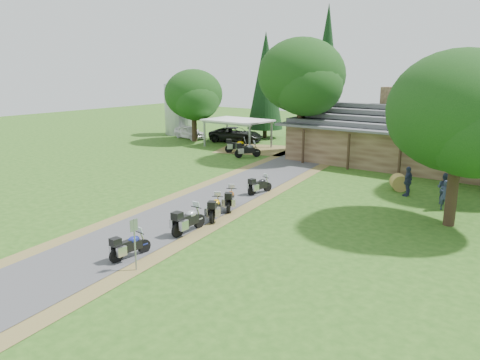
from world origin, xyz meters
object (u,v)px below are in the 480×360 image
Objects in this scene: motorcycle_row_c at (215,207)px; motorcycle_row_e at (260,184)px; car_white_sedan at (190,130)px; lodge at (420,136)px; carport at (238,133)px; motorcycle_row_a at (130,244)px; car_dark_suv at (236,131)px; motorcycle_carport_a at (238,145)px; motorcycle_row_b at (189,219)px; motorcycle_row_d at (230,198)px; silo at (178,107)px; motorcycle_carport_b at (248,149)px; hay_bale at (399,183)px.

motorcycle_row_e is at bearing -17.00° from motorcycle_row_c.
car_white_sedan reaches higher than motorcycle_row_c.
lodge is 17.39m from carport.
motorcycle_row_a is at bearing 157.44° from motorcycle_row_c.
car_white_sedan is 0.89× the size of car_dark_suv.
lodge reaches higher than motorcycle_row_c.
car_white_sedan is 2.83× the size of motorcycle_row_c.
motorcycle_row_a is 25.12m from motorcycle_carport_a.
motorcycle_carport_a is (-10.80, 16.31, 0.07)m from motorcycle_row_c.
car_dark_suv is 3.02× the size of motorcycle_row_b.
car_dark_suv reaches higher than motorcycle_row_d.
car_white_sedan is 33.80m from motorcycle_row_a.
lodge reaches higher than motorcycle_row_d.
carport is at bearing 28.92° from motorcycle_row_b.
motorcycle_row_e is (19.58, -14.72, -0.31)m from car_white_sedan.
silo is 3.00× the size of motorcycle_carport_a.
motorcycle_row_e is at bearing -158.26° from car_dark_suv.
carport is 3.60× the size of motorcycle_row_e.
car_white_sedan is (-7.70, 1.28, -0.46)m from carport.
motorcycle_carport_b is at bearing 3.23° from motorcycle_row_c.
motorcycle_row_d is 0.89× the size of motorcycle_carport_b.
motorcycle_row_e is at bearing 11.84° from motorcycle_row_a.
motorcycle_carport_b is at bearing 51.10° from motorcycle_row_e.
hay_bale is (20.83, -9.94, -0.65)m from car_dark_suv.
motorcycle_row_b is at bearing -159.12° from motorcycle_row_e.
motorcycle_row_c is 17.44m from motorcycle_carport_b.
carport is 5.73m from motorcycle_carport_b.
lodge is at bearing -79.83° from car_white_sedan.
lodge reaches higher than motorcycle_row_b.
car_white_sedan is 3.11× the size of motorcycle_row_e.
silo reaches higher than motorcycle_row_c.
car_dark_suv is at bearing 175.93° from lodge.
lodge is 15.66m from motorcycle_row_e.
motorcycle_carport_b reaches higher than motorcycle_row_c.
motorcycle_row_c is at bearing -42.61° from silo.
motorcycle_carport_b reaches higher than motorcycle_row_b.
motorcycle_row_d is at bearing 11.34° from motorcycle_row_a.
motorcycle_carport_b is (-8.78, 15.06, 0.07)m from motorcycle_row_c.
carport is 2.98× the size of motorcycle_carport_b.
motorcycle_row_d is at bearing -163.09° from car_dark_suv.
silo is 16.93m from motorcycle_carport_b.
motorcycle_row_e is 9.08m from hay_bale.
motorcycle_row_e is (23.00, -16.48, -2.59)m from silo.
motorcycle_row_c reaches higher than hay_bale.
lodge is 3.38× the size of carport.
silo is (-28.44, 1.91, 0.74)m from lodge.
lodge is 19.55m from car_dark_suv.
silo is 3.00× the size of motorcycle_carport_b.
motorcycle_row_b is (20.88, -22.70, -0.21)m from car_white_sedan.
silo is at bearing 67.05° from car_dark_suv.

